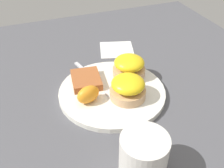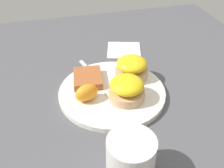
# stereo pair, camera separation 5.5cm
# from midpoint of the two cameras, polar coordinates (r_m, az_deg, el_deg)

# --- Properties ---
(ground_plane) EXTENTS (1.10, 1.10, 0.00)m
(ground_plane) POSITION_cam_midpoint_polar(r_m,az_deg,el_deg) (0.70, -2.27, -2.29)
(ground_plane) COLOR #4C4C51
(plate) EXTENTS (0.28, 0.28, 0.01)m
(plate) POSITION_cam_midpoint_polar(r_m,az_deg,el_deg) (0.69, -2.28, -1.85)
(plate) COLOR silver
(plate) RESTS_ON ground_plane
(sandwich_benedict_left) EXTENTS (0.09, 0.09, 0.06)m
(sandwich_benedict_left) POSITION_cam_midpoint_polar(r_m,az_deg,el_deg) (0.65, 1.06, -0.93)
(sandwich_benedict_left) COLOR tan
(sandwich_benedict_left) RESTS_ON plate
(sandwich_benedict_right) EXTENTS (0.09, 0.09, 0.06)m
(sandwich_benedict_right) POSITION_cam_midpoint_polar(r_m,az_deg,el_deg) (0.73, 1.58, 3.75)
(sandwich_benedict_right) COLOR tan
(sandwich_benedict_right) RESTS_ON plate
(hashbrown_patty) EXTENTS (0.10, 0.09, 0.02)m
(hashbrown_patty) POSITION_cam_midpoint_polar(r_m,az_deg,el_deg) (0.72, -7.86, 0.88)
(hashbrown_patty) COLOR #9E552B
(hashbrown_patty) RESTS_ON plate
(orange_wedge) EXTENTS (0.05, 0.07, 0.04)m
(orange_wedge) POSITION_cam_midpoint_polar(r_m,az_deg,el_deg) (0.65, -7.65, -2.33)
(orange_wedge) COLOR orange
(orange_wedge) RESTS_ON plate
(fork) EXTENTS (0.21, 0.07, 0.00)m
(fork) POSITION_cam_midpoint_polar(r_m,az_deg,el_deg) (0.72, -5.38, 0.39)
(fork) COLOR silver
(fork) RESTS_ON plate
(cup) EXTENTS (0.12, 0.09, 0.09)m
(cup) POSITION_cam_midpoint_polar(r_m,az_deg,el_deg) (0.51, 3.60, -15.18)
(cup) COLOR silver
(cup) RESTS_ON ground_plane
(napkin) EXTENTS (0.14, 0.14, 0.00)m
(napkin) POSITION_cam_midpoint_polar(r_m,az_deg,el_deg) (0.89, -0.74, 7.52)
(napkin) COLOR white
(napkin) RESTS_ON ground_plane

